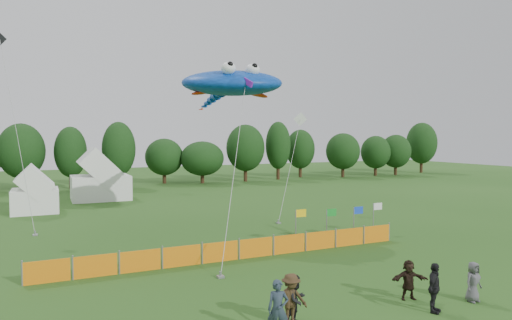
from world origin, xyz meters
name	(u,v)px	position (x,y,z in m)	size (l,w,h in m)	color
ground	(324,306)	(0.00, 0.00, 0.00)	(160.00, 160.00, 0.00)	#234C16
treeline	(139,153)	(1.61, 44.93, 4.18)	(104.57, 8.78, 8.36)	#382314
tent_left	(35,193)	(-10.13, 27.88, 1.62)	(3.64, 3.64, 3.22)	white
tent_right	(100,180)	(-4.29, 33.68, 2.00)	(5.61, 4.49, 3.96)	white
barrier_fence	(238,250)	(-0.39, 7.33, 0.50)	(19.90, 0.06, 1.00)	orange
flag_row	(341,217)	(7.16, 8.97, 1.35)	(6.73, 0.63, 2.02)	gray
spectator_a	(278,309)	(-2.81, -1.67, 0.92)	(0.67, 0.44, 1.85)	#273341
spectator_b	(296,299)	(-1.75, -0.96, 0.84)	(0.81, 0.63, 1.67)	black
spectator_c	(291,300)	(-2.01, -1.06, 0.89)	(1.15, 0.66, 1.78)	#3A2917
spectator_d	(434,288)	(3.25, -2.22, 0.90)	(1.06, 0.44, 1.81)	black
spectator_e	(473,282)	(5.46, -2.04, 0.77)	(0.76, 0.49, 1.55)	#4E4D52
spectator_f	(409,280)	(3.39, -0.81, 0.77)	(1.43, 0.46, 1.55)	black
stingray_kite	(230,84)	(2.14, 14.75, 9.88)	(8.64, 18.55, 11.11)	blue
small_kite_white	(295,145)	(9.64, 18.97, 5.63)	(5.83, 5.85, 8.46)	white
small_kite_dark	(13,111)	(-11.24, 21.17, 8.08)	(2.65, 5.50, 13.74)	black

